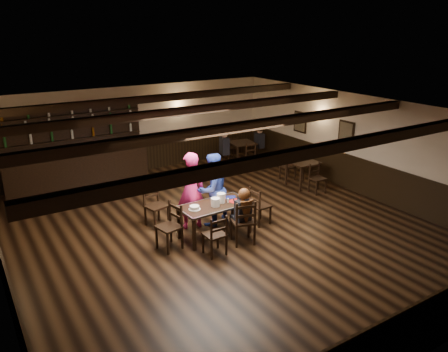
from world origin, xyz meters
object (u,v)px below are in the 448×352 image
man_blue (212,189)px  bar_counter (77,161)px  dining_table (215,208)px  chair_near_left (217,233)px  chair_near_right (244,219)px  cake (194,208)px  woman_pink (191,191)px

man_blue → bar_counter: bar_counter is taller
dining_table → man_blue: (0.29, 0.57, 0.18)m
chair_near_left → bar_counter: 5.85m
man_blue → chair_near_right: bearing=81.4°
man_blue → cake: bearing=26.6°
chair_near_left → bar_counter: size_ratio=0.21×
dining_table → woman_pink: woman_pink is taller
chair_near_right → woman_pink: 1.48m
dining_table → man_blue: size_ratio=0.93×
chair_near_left → woman_pink: 1.51m
man_blue → woman_pink: bearing=-19.8°
dining_table → man_blue: bearing=63.3°
chair_near_left → cake: chair_near_left is taller
man_blue → bar_counter: (-1.95, 4.36, -0.13)m
woman_pink → man_blue: 0.52m
dining_table → woman_pink: bearing=109.1°
dining_table → chair_near_left: (-0.43, -0.78, -0.16)m
woman_pink → man_blue: bearing=-179.1°
chair_near_right → bar_counter: (-1.98, 5.61, 0.14)m
chair_near_left → man_blue: man_blue is taller
cake → bar_counter: bar_counter is taller
dining_table → chair_near_right: bearing=-65.2°
chair_near_right → man_blue: bearing=91.3°
chair_near_left → cake: size_ratio=3.44×
cake → bar_counter: 5.08m
chair_near_left → man_blue: (0.72, 1.35, 0.34)m
chair_near_left → dining_table: bearing=61.4°
chair_near_left → man_blue: bearing=62.1°
woman_pink → cake: bearing=78.6°
dining_table → chair_near_left: 0.91m
dining_table → chair_near_left: bearing=-118.6°
chair_near_right → bar_counter: 5.95m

